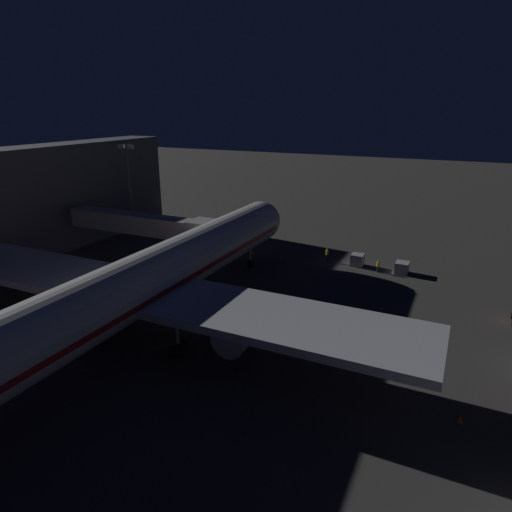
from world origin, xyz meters
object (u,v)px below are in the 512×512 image
apron_floodlight_mast (129,183)px  baggage_container_near_belt (357,260)px  airliner_at_gate (134,289)px  traffic_cone_wingtip_svc_side (461,419)px  traffic_cone_nose_port (281,257)px  ground_crew_under_port_wing (378,266)px  traffic_cone_nose_starboard (253,253)px  baggage_container_mid_row (402,268)px  ground_crew_by_belt_loader (327,254)px  jet_bridge (151,225)px

apron_floodlight_mast → baggage_container_near_belt: apron_floodlight_mast is taller
airliner_at_gate → traffic_cone_wingtip_svc_side: 27.66m
baggage_container_near_belt → traffic_cone_nose_port: 10.83m
ground_crew_under_port_wing → traffic_cone_nose_port: (13.77, 0.31, -0.63)m
traffic_cone_nose_port → traffic_cone_nose_starboard: bearing=0.0°
baggage_container_mid_row → ground_crew_by_belt_loader: size_ratio=1.01×
apron_floodlight_mast → traffic_cone_nose_starboard: (-23.30, 0.96, -8.60)m
baggage_container_mid_row → traffic_cone_nose_port: bearing=4.8°
jet_bridge → ground_crew_under_port_wing: (-28.19, -11.00, -4.92)m
traffic_cone_nose_port → ground_crew_by_belt_loader: bearing=-164.8°
airliner_at_gate → traffic_cone_nose_port: 29.29m
traffic_cone_wingtip_svc_side → ground_crew_by_belt_loader: bearing=-57.5°
apron_floodlight_mast → ground_crew_under_port_wing: size_ratio=9.08×
baggage_container_mid_row → ground_crew_under_port_wing: (2.91, 1.09, 0.17)m
baggage_container_near_belt → traffic_cone_nose_starboard: baggage_container_near_belt is taller
ground_crew_under_port_wing → traffic_cone_nose_starboard: bearing=1.0°
ground_crew_under_port_wing → traffic_cone_nose_starboard: ground_crew_under_port_wing is taller
baggage_container_near_belt → baggage_container_mid_row: (-6.01, 0.39, -0.07)m
baggage_container_mid_row → traffic_cone_nose_starboard: (21.08, 1.39, -0.46)m
airliner_at_gate → ground_crew_under_port_wing: (-15.97, -29.01, -4.75)m
jet_bridge → traffic_cone_nose_starboard: bearing=-133.1°
jet_bridge → ground_crew_under_port_wing: size_ratio=13.85×
ground_crew_under_port_wing → traffic_cone_wingtip_svc_side: (-11.13, 27.75, -0.63)m
traffic_cone_nose_starboard → traffic_cone_nose_port: bearing=180.0°
airliner_at_gate → traffic_cone_nose_port: (-2.20, -28.70, -5.38)m
ground_crew_under_port_wing → traffic_cone_nose_starboard: size_ratio=3.00×
baggage_container_mid_row → ground_crew_by_belt_loader: (10.33, -0.33, 0.29)m
baggage_container_near_belt → traffic_cone_wingtip_svc_side: 32.51m
airliner_at_gate → baggage_container_mid_row: size_ratio=31.81×
baggage_container_near_belt → traffic_cone_nose_port: (10.67, 1.78, -0.53)m
airliner_at_gate → ground_crew_by_belt_loader: 31.94m
baggage_container_near_belt → traffic_cone_wingtip_svc_side: (-14.22, 29.23, -0.53)m
airliner_at_gate → jet_bridge: (12.22, -18.01, 0.16)m
ground_crew_by_belt_loader → traffic_cone_nose_starboard: ground_crew_by_belt_loader is taller
ground_crew_under_port_wing → traffic_cone_nose_starboard: 18.18m
airliner_at_gate → baggage_container_mid_row: airliner_at_gate is taller
jet_bridge → airliner_at_gate: bearing=124.1°
ground_crew_by_belt_loader → traffic_cone_wingtip_svc_side: 34.57m
airliner_at_gate → baggage_container_near_belt: 33.45m
traffic_cone_nose_port → traffic_cone_wingtip_svc_side: 37.05m
jet_bridge → ground_crew_by_belt_loader: size_ratio=12.31×
jet_bridge → baggage_container_mid_row: (-31.09, -12.08, -5.09)m
apron_floodlight_mast → baggage_container_near_belt: 39.22m
ground_crew_under_port_wing → traffic_cone_nose_port: 13.79m
baggage_container_near_belt → ground_crew_under_port_wing: bearing=154.5°
jet_bridge → traffic_cone_nose_starboard: (-10.02, -10.69, -5.55)m
traffic_cone_wingtip_svc_side → baggage_container_mid_row: bearing=-74.1°
baggage_container_near_belt → traffic_cone_nose_port: bearing=9.5°
ground_crew_by_belt_loader → traffic_cone_nose_starboard: bearing=9.1°
ground_crew_under_port_wing → baggage_container_near_belt: bearing=-25.5°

